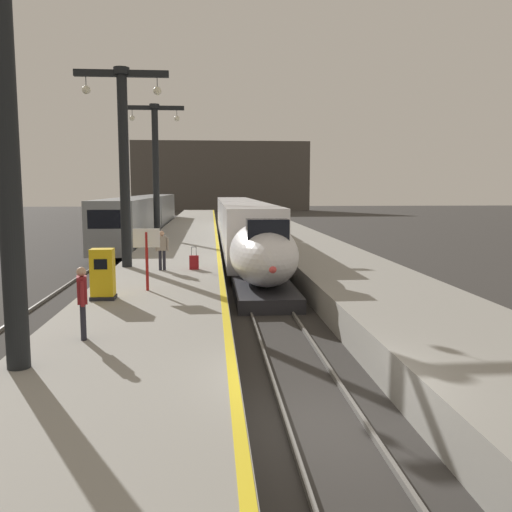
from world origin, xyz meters
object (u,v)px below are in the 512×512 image
rolling_suitcase (194,262)px  departure_info_board (147,247)px  station_column_near (2,53)px  passenger_near_edge (162,247)px  station_column_far (156,158)px  station_column_mid (124,148)px  ticket_machine_yellow (103,276)px  passenger_mid_platform (82,297)px  regional_train_adjacent (145,215)px  highspeed_train_main (242,226)px

rolling_suitcase → departure_info_board: 5.14m
station_column_near → passenger_near_edge: station_column_near is taller
station_column_far → departure_info_board: bearing=-85.5°
station_column_mid → departure_info_board: size_ratio=4.05×
station_column_mid → ticket_machine_yellow: 8.50m
passenger_mid_platform → rolling_suitcase: bearing=78.4°
station_column_near → station_column_mid: station_column_near is taller
regional_train_adjacent → departure_info_board: bearing=-83.2°
highspeed_train_main → station_column_far: 7.54m
passenger_near_edge → rolling_suitcase: bearing=7.2°
station_column_near → ticket_machine_yellow: size_ratio=6.20×
highspeed_train_main → station_column_mid: bearing=-114.2°
station_column_far → departure_info_board: size_ratio=4.31×
highspeed_train_main → departure_info_board: highspeed_train_main is taller
station_column_far → regional_train_adjacent: bearing=100.5°
station_column_near → rolling_suitcase: 14.27m
passenger_near_edge → passenger_mid_platform: (-0.87, -10.65, 0.00)m
highspeed_train_main → station_column_near: bearing=-102.4°
regional_train_adjacent → rolling_suitcase: 27.23m
departure_info_board → station_column_near: bearing=-101.1°
passenger_near_edge → rolling_suitcase: 1.51m
ticket_machine_yellow → highspeed_train_main: bearing=74.7°
station_column_near → passenger_near_edge: bearing=82.5°
rolling_suitcase → ticket_machine_yellow: 6.74m
highspeed_train_main → station_column_near: station_column_near is taller
station_column_near → departure_info_board: (1.56, 8.00, -4.40)m
regional_train_adjacent → ticket_machine_yellow: (2.55, -32.90, -0.34)m
rolling_suitcase → regional_train_adjacent: bearing=101.0°
highspeed_train_main → passenger_near_edge: size_ratio=22.75×
station_column_near → station_column_far: bearing=90.0°
highspeed_train_main → ticket_machine_yellow: (-5.55, -20.32, -0.13)m
regional_train_adjacent → ticket_machine_yellow: size_ratio=22.87×
regional_train_adjacent → ticket_machine_yellow: regional_train_adjacent is taller
highspeed_train_main → departure_info_board: bearing=-102.9°
station_column_mid → station_column_far: (0.00, 13.86, 0.29)m
station_column_mid → station_column_near: bearing=-90.0°
passenger_near_edge → departure_info_board: (-0.10, -4.61, 0.52)m
station_column_near → station_column_far: station_column_near is taller
station_column_far → passenger_mid_platform: size_ratio=5.41×
station_column_far → passenger_mid_platform: station_column_far is taller
ticket_machine_yellow → departure_info_board: 2.01m
station_column_far → ticket_machine_yellow: bearing=-89.0°
highspeed_train_main → passenger_mid_platform: bearing=-101.6°
highspeed_train_main → rolling_suitcase: size_ratio=39.15×
regional_train_adjacent → departure_info_board: (3.76, -31.50, 0.43)m
station_column_far → passenger_near_edge: size_ratio=5.41×
station_column_near → passenger_mid_platform: bearing=68.0°
highspeed_train_main → station_column_near: size_ratio=3.88×
station_column_near → passenger_near_edge: (1.66, 12.61, -4.92)m
highspeed_train_main → rolling_suitcase: 14.45m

